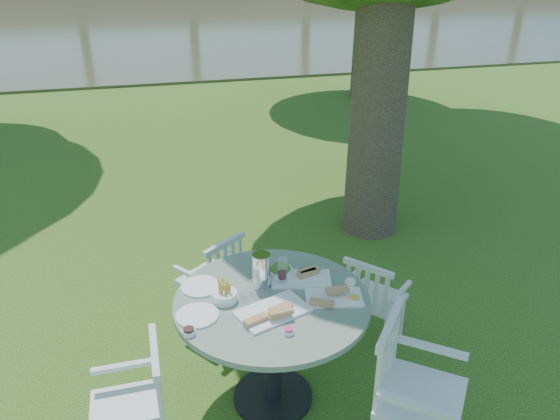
# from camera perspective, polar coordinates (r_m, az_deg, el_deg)

# --- Properties ---
(ground) EXTENTS (140.00, 140.00, 0.00)m
(ground) POSITION_cam_1_polar(r_m,az_deg,el_deg) (4.99, 0.59, -9.81)
(ground) COLOR #1F400D
(ground) RESTS_ON ground
(table) EXTENTS (1.27, 1.27, 0.86)m
(table) POSITION_cam_1_polar(r_m,az_deg,el_deg) (3.67, -0.82, -11.64)
(table) COLOR black
(table) RESTS_ON ground
(chair_ne) EXTENTS (0.55, 0.55, 0.80)m
(chair_ne) POSITION_cam_1_polar(r_m,az_deg,el_deg) (4.31, 9.50, -8.95)
(chair_ne) COLOR silver
(chair_ne) RESTS_ON ground
(chair_nw) EXTENTS (0.58, 0.58, 0.85)m
(chair_nw) POSITION_cam_1_polar(r_m,az_deg,el_deg) (4.48, -6.58, -6.86)
(chair_nw) COLOR silver
(chair_nw) RESTS_ON ground
(chair_sw) EXTENTS (0.43, 0.46, 0.90)m
(chair_sw) POSITION_cam_1_polar(r_m,az_deg,el_deg) (3.44, -14.27, -18.91)
(chair_sw) COLOR silver
(chair_sw) RESTS_ON ground
(chair_se) EXTENTS (0.69, 0.70, 1.01)m
(chair_se) POSITION_cam_1_polar(r_m,az_deg,el_deg) (3.44, 12.95, -17.26)
(chair_se) COLOR silver
(chair_se) RESTS_ON ground
(tableware) EXTENTS (1.21, 0.78, 0.24)m
(tableware) POSITION_cam_1_polar(r_m,az_deg,el_deg) (3.59, -1.56, -8.01)
(tableware) COLOR white
(tableware) RESTS_ON table
(river) EXTENTS (100.00, 28.00, 0.12)m
(river) POSITION_cam_1_polar(r_m,az_deg,el_deg) (27.09, -12.95, 19.08)
(river) COLOR #3A3D24
(river) RESTS_ON ground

